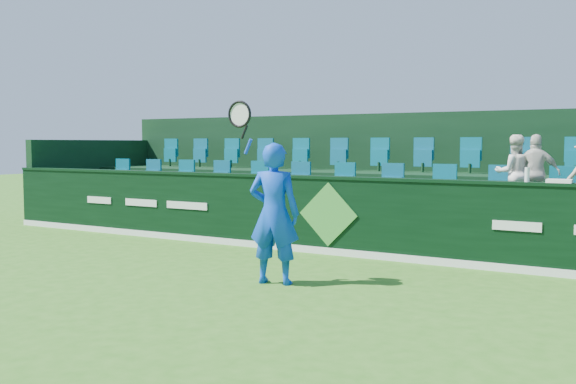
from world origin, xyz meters
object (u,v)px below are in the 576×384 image
Objects in this scene: spectator_middle at (536,173)px; towel at (559,181)px; spectator_left at (514,173)px; drinks_bottle at (527,175)px; tennis_player at (274,213)px.

spectator_middle reaches higher than towel.
spectator_middle is 3.67× the size of towel.
drinks_bottle is at bearing 86.52° from spectator_left.
drinks_bottle is (-0.44, 0.00, 0.08)m from towel.
spectator_middle is at bearing 114.14° from towel.
towel is (0.50, -1.12, -0.06)m from spectator_middle.
towel is at bearing 109.69° from spectator_middle.
drinks_bottle is (0.06, -1.12, 0.03)m from spectator_middle.
tennis_player is at bearing 48.20° from spectator_middle.
tennis_player is 4.59m from spectator_middle.
spectator_middle is at bearing 92.99° from drinks_bottle.
spectator_middle is at bearing 52.65° from tennis_player.
spectator_left reaches higher than drinks_bottle.
spectator_left is at bearing 56.22° from tennis_player.
tennis_player is 2.03× the size of spectator_middle.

